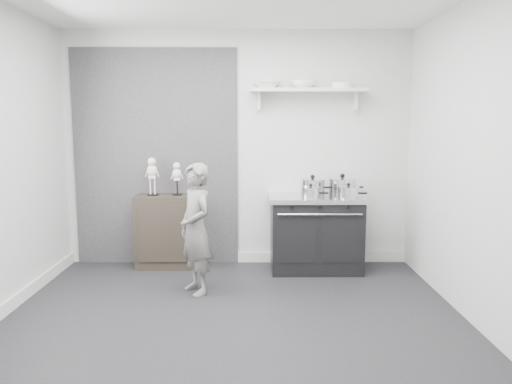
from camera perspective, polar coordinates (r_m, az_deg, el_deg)
ground at (r=4.36m, az=-2.73°, el=-14.52°), size 4.00×4.00×0.00m
room_shell at (r=4.18m, az=-4.03°, el=7.56°), size 4.02×3.62×2.71m
wall_shelf at (r=5.74m, az=5.97°, el=11.40°), size 1.30×0.26×0.24m
stove at (r=5.68m, az=6.83°, el=-4.63°), size 1.06×0.66×0.85m
side_cabinet at (r=5.86m, az=-10.34°, el=-4.41°), size 0.64×0.38×0.84m
child at (r=4.88m, az=-6.88°, el=-4.21°), size 0.51×0.56×1.28m
pot_back_left at (r=5.68m, az=6.47°, el=0.61°), size 0.37×0.28×0.23m
pot_back_right at (r=5.72m, az=9.83°, el=0.64°), size 0.39×0.31×0.24m
pot_front_right at (r=5.45m, az=10.51°, el=-0.05°), size 0.32×0.23×0.17m
pot_front_center at (r=5.44m, az=6.27°, el=-0.04°), size 0.30×0.21×0.16m
skeleton_full at (r=5.77m, az=-11.78°, el=2.08°), size 0.14×0.09×0.50m
skeleton_torso at (r=5.73m, az=-9.02°, el=1.78°), size 0.12×0.08×0.43m
bowl_large at (r=5.71m, az=1.27°, el=12.14°), size 0.30×0.30×0.07m
bowl_small at (r=5.73m, az=5.43°, el=12.14°), size 0.26×0.26×0.08m
plate_stack at (r=5.79m, az=9.81°, el=11.90°), size 0.24×0.24×0.06m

